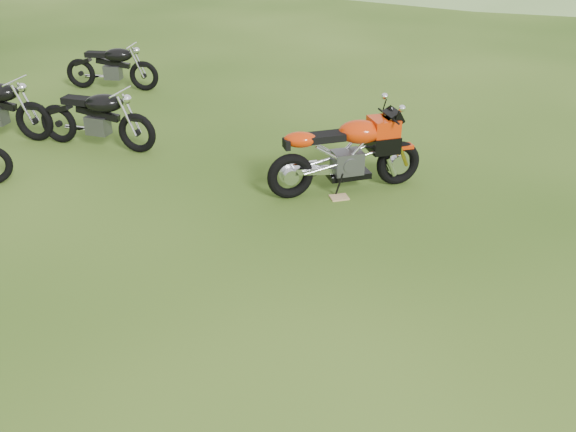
{
  "coord_description": "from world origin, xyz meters",
  "views": [
    {
      "loc": [
        -0.32,
        -5.64,
        3.69
      ],
      "look_at": [
        -0.19,
        0.4,
        0.51
      ],
      "focal_mm": 40.0,
      "sensor_mm": 36.0,
      "label": 1
    }
  ],
  "objects_px": {
    "plywood_board": "(339,197)",
    "vintage_moto_c": "(96,116)",
    "sport_motorcycle": "(346,148)",
    "vintage_moto_d": "(111,65)"
  },
  "relations": [
    {
      "from": "plywood_board",
      "to": "vintage_moto_d",
      "type": "distance_m",
      "value": 6.42
    },
    {
      "from": "vintage_moto_c",
      "to": "sport_motorcycle",
      "type": "bearing_deg",
      "value": -5.49
    },
    {
      "from": "plywood_board",
      "to": "vintage_moto_c",
      "type": "height_order",
      "value": "vintage_moto_c"
    },
    {
      "from": "sport_motorcycle",
      "to": "vintage_moto_d",
      "type": "distance_m",
      "value": 6.28
    },
    {
      "from": "vintage_moto_c",
      "to": "vintage_moto_d",
      "type": "height_order",
      "value": "vintage_moto_c"
    },
    {
      "from": "plywood_board",
      "to": "vintage_moto_c",
      "type": "xyz_separation_m",
      "value": [
        -3.55,
        1.87,
        0.49
      ]
    },
    {
      "from": "sport_motorcycle",
      "to": "plywood_board",
      "type": "distance_m",
      "value": 0.65
    },
    {
      "from": "vintage_moto_c",
      "to": "vintage_moto_d",
      "type": "xyz_separation_m",
      "value": [
        -0.46,
        3.12,
        -0.03
      ]
    },
    {
      "from": "sport_motorcycle",
      "to": "vintage_moto_d",
      "type": "bearing_deg",
      "value": 115.47
    },
    {
      "from": "vintage_moto_c",
      "to": "vintage_moto_d",
      "type": "bearing_deg",
      "value": 117.02
    }
  ]
}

